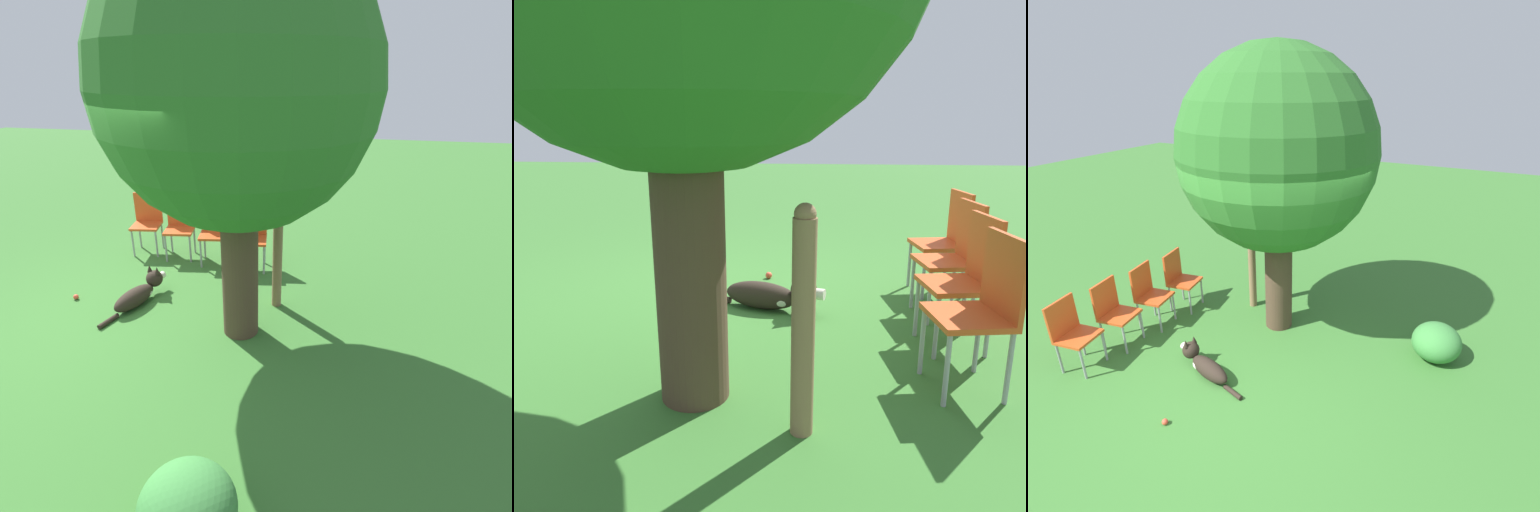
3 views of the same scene
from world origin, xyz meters
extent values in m
plane|color=#38702D|center=(0.00, 0.00, 0.00)|extent=(30.00, 30.00, 0.00)
cylinder|color=#4C3828|center=(-0.12, 1.40, 0.94)|extent=(0.40, 0.40, 1.88)
ellipsoid|color=#2D231C|center=(-0.35, -0.05, 0.12)|extent=(0.69, 0.41, 0.24)
ellipsoid|color=silver|center=(-0.52, 0.00, 0.11)|extent=(0.27, 0.25, 0.14)
sphere|color=#2D231C|center=(-0.72, 0.06, 0.21)|extent=(0.28, 0.28, 0.22)
cylinder|color=silver|center=(-0.84, 0.10, 0.20)|extent=(0.12, 0.12, 0.09)
cone|color=#2D231C|center=(-0.74, 0.00, 0.35)|extent=(0.07, 0.07, 0.10)
cone|color=#2D231C|center=(-0.70, 0.12, 0.35)|extent=(0.07, 0.07, 0.10)
cylinder|color=#2D231C|center=(0.07, -0.18, 0.03)|extent=(0.30, 0.14, 0.06)
cylinder|color=#846647|center=(-0.75, 1.71, 0.57)|extent=(0.12, 0.12, 1.14)
sphere|color=#846647|center=(-0.75, 1.71, 1.16)|extent=(0.11, 0.11, 0.11)
cube|color=#D14C1E|center=(-1.93, -0.61, 0.46)|extent=(0.48, 0.50, 0.04)
cube|color=#D14C1E|center=(-2.12, -0.64, 0.72)|extent=(0.10, 0.44, 0.47)
cylinder|color=#99999E|center=(-1.78, -0.39, 0.22)|extent=(0.03, 0.03, 0.44)
cylinder|color=#99999E|center=(-1.72, -0.77, 0.22)|extent=(0.03, 0.03, 0.44)
cylinder|color=#99999E|center=(-2.14, -0.45, 0.22)|extent=(0.03, 0.03, 0.44)
cylinder|color=#99999E|center=(-2.08, -0.83, 0.22)|extent=(0.03, 0.03, 0.44)
cube|color=#D14C1E|center=(-1.85, -0.02, 0.46)|extent=(0.48, 0.50, 0.04)
cube|color=#D14C1E|center=(-2.05, -0.05, 0.72)|extent=(0.10, 0.44, 0.47)
cylinder|color=#99999E|center=(-1.71, 0.20, 0.22)|extent=(0.03, 0.03, 0.44)
cylinder|color=#99999E|center=(-1.65, -0.18, 0.22)|extent=(0.03, 0.03, 0.44)
cylinder|color=#99999E|center=(-2.06, 0.14, 0.22)|extent=(0.03, 0.03, 0.44)
cylinder|color=#99999E|center=(-2.00, -0.23, 0.22)|extent=(0.03, 0.03, 0.44)
cube|color=#D14C1E|center=(-1.78, 0.58, 0.46)|extent=(0.48, 0.50, 0.04)
cube|color=#D14C1E|center=(-1.97, 0.55, 0.72)|extent=(0.10, 0.44, 0.47)
cylinder|color=#99999E|center=(-1.63, 0.79, 0.22)|extent=(0.03, 0.03, 0.44)
cylinder|color=#99999E|center=(-1.57, 0.42, 0.22)|extent=(0.03, 0.03, 0.44)
cylinder|color=#99999E|center=(-1.99, 0.74, 0.22)|extent=(0.03, 0.03, 0.44)
cylinder|color=#99999E|center=(-1.93, 0.36, 0.22)|extent=(0.03, 0.03, 0.44)
cube|color=#D14C1E|center=(-1.70, 1.17, 0.46)|extent=(0.48, 0.50, 0.04)
cube|color=#D14C1E|center=(-1.89, 1.14, 0.72)|extent=(0.10, 0.44, 0.47)
cylinder|color=#99999E|center=(-1.55, 1.39, 0.22)|extent=(0.03, 0.03, 0.44)
cylinder|color=#99999E|center=(-1.49, 1.01, 0.22)|extent=(0.03, 0.03, 0.44)
cylinder|color=#99999E|center=(-1.91, 1.33, 0.22)|extent=(0.03, 0.03, 0.44)
cylinder|color=#99999E|center=(-1.85, 0.96, 0.22)|extent=(0.03, 0.03, 0.44)
sphere|color=#E54C33|center=(-0.34, -0.89, 0.03)|extent=(0.07, 0.07, 0.07)
camera|label=1|loc=(3.58, 2.36, 2.73)|focal=28.00mm
camera|label=2|loc=(-0.80, 3.99, 1.57)|focal=35.00mm
camera|label=3|loc=(2.27, -3.19, 3.45)|focal=28.00mm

